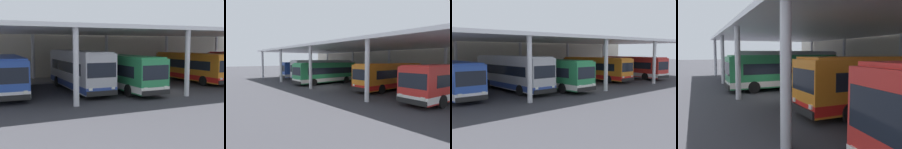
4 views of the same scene
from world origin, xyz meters
TOP-DOWN VIEW (x-y plane):
  - ground_plane at (0.00, 0.00)m, footprint 200.00×200.00m
  - platform_kerb at (0.00, 11.75)m, footprint 42.00×4.50m
  - station_building_facade at (0.00, 15.00)m, footprint 48.00×1.60m
  - canopy_shelter at (0.00, 5.50)m, footprint 40.00×17.00m
  - bus_nearest_bay at (-13.04, 4.54)m, footprint 2.92×10.59m
  - bus_second_bay at (-6.89, 4.18)m, footprint 2.78×11.34m
  - bus_middle_bay at (-3.26, 2.35)m, footprint 2.87×10.58m
  - bus_far_bay at (6.48, 4.68)m, footprint 2.80×10.55m
  - bus_departing at (13.29, 3.40)m, footprint 3.34×10.69m
  - bench_waiting at (6.57, 11.82)m, footprint 1.80×0.45m
  - trash_bin at (2.98, 11.41)m, footprint 0.52×0.52m

SIDE VIEW (x-z plane):
  - ground_plane at x=0.00m, z-range 0.00..0.00m
  - platform_kerb at x=0.00m, z-range 0.00..0.18m
  - bench_waiting at x=6.57m, z-range 0.20..1.12m
  - trash_bin at x=2.98m, z-range 0.19..1.17m
  - bus_nearest_bay at x=-13.04m, z-range 0.07..3.24m
  - bus_middle_bay at x=-3.26m, z-range 0.07..3.24m
  - bus_far_bay at x=6.48m, z-range 0.07..3.24m
  - bus_departing at x=13.29m, z-range 0.07..3.24m
  - bus_second_bay at x=-6.89m, z-range 0.06..3.63m
  - station_building_facade at x=0.00m, z-range 0.00..6.83m
  - canopy_shelter at x=0.00m, z-range 2.52..8.07m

